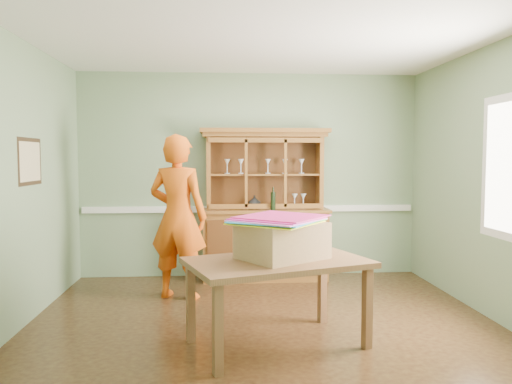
{
  "coord_description": "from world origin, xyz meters",
  "views": [
    {
      "loc": [
        -0.42,
        -4.66,
        1.59
      ],
      "look_at": [
        -0.04,
        0.4,
        1.24
      ],
      "focal_mm": 35.0,
      "sensor_mm": 36.0,
      "label": 1
    }
  ],
  "objects": [
    {
      "name": "floor",
      "position": [
        0.0,
        0.0,
        0.0
      ],
      "size": [
        4.5,
        4.5,
        0.0
      ],
      "primitive_type": "plane",
      "color": "#4F3619",
      "rests_on": "ground"
    },
    {
      "name": "ceiling",
      "position": [
        0.0,
        0.0,
        2.7
      ],
      "size": [
        4.5,
        4.5,
        0.0
      ],
      "primitive_type": "plane",
      "rotation": [
        3.14,
        0.0,
        0.0
      ],
      "color": "white",
      "rests_on": "wall_back"
    },
    {
      "name": "wall_back",
      "position": [
        0.0,
        2.0,
        1.35
      ],
      "size": [
        4.5,
        0.0,
        4.5
      ],
      "primitive_type": "plane",
      "rotation": [
        1.57,
        0.0,
        0.0
      ],
      "color": "gray",
      "rests_on": "floor"
    },
    {
      "name": "wall_left",
      "position": [
        -2.25,
        0.0,
        1.35
      ],
      "size": [
        0.0,
        4.0,
        4.0
      ],
      "primitive_type": "plane",
      "rotation": [
        1.57,
        0.0,
        1.57
      ],
      "color": "gray",
      "rests_on": "floor"
    },
    {
      "name": "wall_right",
      "position": [
        2.25,
        0.0,
        1.35
      ],
      "size": [
        0.0,
        4.0,
        4.0
      ],
      "primitive_type": "plane",
      "rotation": [
        1.57,
        0.0,
        -1.57
      ],
      "color": "gray",
      "rests_on": "floor"
    },
    {
      "name": "wall_front",
      "position": [
        0.0,
        -2.0,
        1.35
      ],
      "size": [
        4.5,
        0.0,
        4.5
      ],
      "primitive_type": "plane",
      "rotation": [
        -1.57,
        0.0,
        0.0
      ],
      "color": "gray",
      "rests_on": "floor"
    },
    {
      "name": "chair_rail",
      "position": [
        0.0,
        1.98,
        0.9
      ],
      "size": [
        4.41,
        0.05,
        0.08
      ],
      "primitive_type": "cube",
      "color": "white",
      "rests_on": "wall_back"
    },
    {
      "name": "framed_map",
      "position": [
        -2.23,
        0.3,
        1.55
      ],
      "size": [
        0.03,
        0.6,
        0.46
      ],
      "color": "#302213",
      "rests_on": "wall_left"
    },
    {
      "name": "window_panel",
      "position": [
        2.23,
        -0.3,
        1.5
      ],
      "size": [
        0.03,
        0.96,
        1.36
      ],
      "color": "white",
      "rests_on": "wall_right"
    },
    {
      "name": "china_hutch",
      "position": [
        0.18,
        1.78,
        0.69
      ],
      "size": [
        1.67,
        0.55,
        1.96
      ],
      "color": "brown",
      "rests_on": "floor"
    },
    {
      "name": "dining_table",
      "position": [
        0.07,
        -0.55,
        0.65
      ],
      "size": [
        1.67,
        1.31,
        0.73
      ],
      "rotation": [
        0.0,
        0.0,
        0.33
      ],
      "color": "brown",
      "rests_on": "floor"
    },
    {
      "name": "cardboard_box",
      "position": [
        0.12,
        -0.5,
        0.89
      ],
      "size": [
        0.84,
        0.8,
        0.31
      ],
      "primitive_type": "cube",
      "rotation": [
        0.0,
        0.0,
        0.59
      ],
      "color": "tan",
      "rests_on": "dining_table"
    },
    {
      "name": "kite_stack",
      "position": [
        0.09,
        -0.5,
        1.07
      ],
      "size": [
        0.88,
        0.88,
        0.05
      ],
      "rotation": [
        0.0,
        0.0,
        0.95
      ],
      "color": "#F2FF20",
      "rests_on": "cardboard_box"
    },
    {
      "name": "person",
      "position": [
        -0.88,
        0.95,
        0.92
      ],
      "size": [
        0.78,
        0.64,
        1.85
      ],
      "primitive_type": "imported",
      "rotation": [
        0.0,
        0.0,
        2.81
      ],
      "color": "#DC550D",
      "rests_on": "floor"
    }
  ]
}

